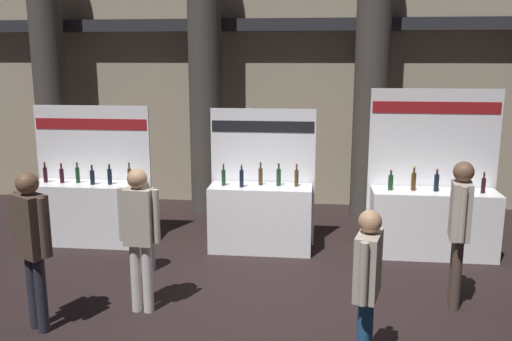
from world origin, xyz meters
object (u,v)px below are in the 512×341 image
(visitor_6, at_px, (139,229))
(visitor_4, at_px, (32,237))
(exhibitor_booth_0, at_px, (89,207))
(visitor_3, at_px, (460,221))
(trash_bin, at_px, (144,248))
(exhibitor_booth_1, at_px, (261,213))
(exhibitor_booth_2, at_px, (433,215))
(visitor_1, at_px, (368,278))

(visitor_6, bearing_deg, visitor_4, 32.65)
(exhibitor_booth_0, distance_m, visitor_3, 5.73)
(exhibitor_booth_0, relative_size, trash_bin, 3.33)
(exhibitor_booth_1, relative_size, visitor_6, 1.26)
(visitor_6, bearing_deg, exhibitor_booth_1, -114.27)
(exhibitor_booth_0, xyz_separation_m, visitor_6, (1.65, -2.34, 0.45))
(exhibitor_booth_0, height_order, exhibitor_booth_2, exhibitor_booth_2)
(exhibitor_booth_1, height_order, visitor_4, exhibitor_booth_1)
(exhibitor_booth_1, distance_m, visitor_4, 3.66)
(exhibitor_booth_2, distance_m, visitor_3, 1.86)
(exhibitor_booth_2, height_order, visitor_1, exhibitor_booth_2)
(visitor_4, bearing_deg, exhibitor_booth_2, -118.40)
(exhibitor_booth_0, height_order, exhibitor_booth_1, exhibitor_booth_0)
(exhibitor_booth_0, xyz_separation_m, exhibitor_booth_2, (5.51, 0.02, 0.04))
(trash_bin, height_order, visitor_3, visitor_3)
(visitor_1, xyz_separation_m, visitor_4, (-3.57, 0.43, 0.12))
(trash_bin, xyz_separation_m, visitor_6, (0.39, -1.25, 0.71))
(exhibitor_booth_2, xyz_separation_m, trash_bin, (-4.24, -1.11, -0.30))
(visitor_4, bearing_deg, visitor_1, -156.28)
(trash_bin, bearing_deg, visitor_1, -37.46)
(visitor_3, height_order, visitor_6, visitor_3)
(trash_bin, height_order, visitor_6, visitor_6)
(exhibitor_booth_0, relative_size, visitor_4, 1.23)
(exhibitor_booth_1, bearing_deg, visitor_4, -127.69)
(exhibitor_booth_1, height_order, trash_bin, exhibitor_booth_1)
(visitor_4, bearing_deg, exhibitor_booth_1, -97.11)
(exhibitor_booth_1, xyz_separation_m, visitor_4, (-2.22, -2.87, 0.49))
(exhibitor_booth_0, height_order, visitor_3, exhibitor_booth_0)
(visitor_3, bearing_deg, visitor_1, -29.40)
(trash_bin, relative_size, visitor_6, 0.38)
(trash_bin, bearing_deg, exhibitor_booth_1, 33.40)
(exhibitor_booth_1, relative_size, visitor_1, 1.35)
(exhibitor_booth_1, bearing_deg, trash_bin, -146.60)
(exhibitor_booth_2, height_order, visitor_6, exhibitor_booth_2)
(visitor_4, bearing_deg, visitor_3, -136.15)
(trash_bin, xyz_separation_m, visitor_4, (-0.63, -1.82, 0.76))
(visitor_3, distance_m, visitor_6, 3.81)
(exhibitor_booth_2, distance_m, visitor_4, 5.70)
(visitor_1, relative_size, visitor_3, 0.90)
(exhibitor_booth_0, relative_size, visitor_6, 1.27)
(exhibitor_booth_0, distance_m, visitor_4, 3.02)
(visitor_4, bearing_deg, trash_bin, -78.47)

